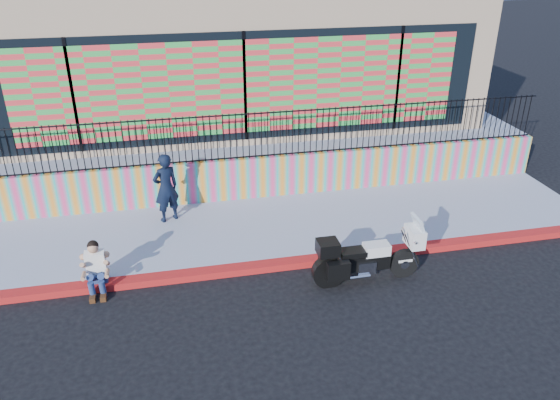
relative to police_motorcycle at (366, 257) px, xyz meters
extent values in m
plane|color=black|center=(-1.61, 0.85, -0.58)|extent=(90.00, 90.00, 0.00)
cube|color=#A70B25|center=(-1.61, 0.85, -0.50)|extent=(16.00, 0.30, 0.15)
cube|color=#959DB3|center=(-1.61, 2.50, -0.50)|extent=(16.00, 3.00, 0.15)
cube|color=#F3407D|center=(-1.61, 4.10, 0.12)|extent=(16.00, 0.20, 1.10)
cube|color=#959DB3|center=(-1.61, 9.20, 0.05)|extent=(16.00, 10.00, 1.25)
cube|color=tan|center=(-1.61, 9.00, 2.67)|extent=(14.00, 8.00, 4.00)
cube|color=black|center=(-1.61, 4.98, 2.27)|extent=(12.60, 0.04, 2.80)
cube|color=#ED343A|center=(-1.61, 4.95, 2.27)|extent=(11.48, 0.02, 2.40)
cylinder|color=black|center=(0.84, 0.00, -0.27)|extent=(0.62, 0.13, 0.62)
cylinder|color=black|center=(-0.76, 0.00, -0.27)|extent=(0.62, 0.13, 0.62)
cube|color=black|center=(0.04, 0.00, -0.11)|extent=(0.89, 0.26, 0.32)
cube|color=silver|center=(0.00, 0.00, -0.20)|extent=(0.38, 0.32, 0.28)
cube|color=white|center=(0.21, 0.00, 0.16)|extent=(0.52, 0.30, 0.23)
cube|color=black|center=(-0.29, 0.00, 0.14)|extent=(0.52, 0.32, 0.11)
cube|color=white|center=(1.01, 0.00, 0.34)|extent=(0.28, 0.49, 0.40)
cube|color=silver|center=(1.05, 0.00, 0.64)|extent=(0.17, 0.43, 0.32)
cube|color=black|center=(-0.80, 0.00, 0.32)|extent=(0.41, 0.40, 0.28)
cube|color=black|center=(-0.66, -0.28, -0.06)|extent=(0.45, 0.17, 0.38)
cube|color=black|center=(-0.66, 0.28, -0.06)|extent=(0.45, 0.17, 0.38)
cube|color=white|center=(0.84, 0.00, -0.17)|extent=(0.30, 0.15, 0.06)
imported|color=black|center=(-3.82, 3.25, 0.42)|extent=(0.73, 0.63, 1.70)
cube|color=navy|center=(-5.27, 0.94, -0.34)|extent=(0.36, 0.28, 0.18)
cube|color=white|center=(-5.27, 0.90, 0.01)|extent=(0.38, 0.27, 0.54)
sphere|color=tan|center=(-5.27, 0.86, 0.37)|extent=(0.21, 0.21, 0.21)
cube|color=#472814|center=(-5.37, 0.50, -0.53)|extent=(0.11, 0.26, 0.10)
cube|color=#472814|center=(-5.17, 0.50, -0.53)|extent=(0.11, 0.26, 0.10)
camera|label=1|loc=(-3.64, -8.73, 5.84)|focal=35.00mm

